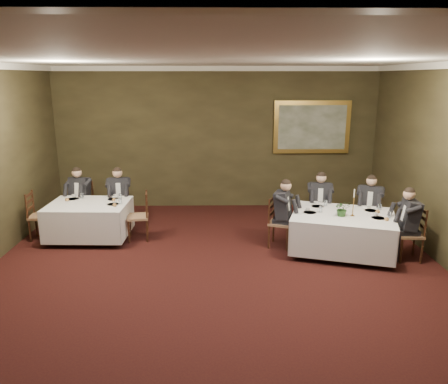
{
  "coord_description": "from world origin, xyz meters",
  "views": [
    {
      "loc": [
        0.02,
        -5.91,
        3.25
      ],
      "look_at": [
        0.15,
        2.02,
        1.15
      ],
      "focal_mm": 35.0,
      "sensor_mm": 36.0,
      "label": 1
    }
  ],
  "objects_px": {
    "centerpiece": "(342,208)",
    "diner_sec_backright": "(120,204)",
    "chair_main_backleft": "(318,220)",
    "chair_main_endleft": "(280,232)",
    "diner_main_backleft": "(319,210)",
    "table_second": "(89,218)",
    "diner_main_endleft": "(281,221)",
    "diner_main_backright": "(369,214)",
    "painting": "(312,127)",
    "chair_main_backright": "(368,225)",
    "chair_main_endright": "(409,245)",
    "chair_sec_endright": "(139,226)",
    "diner_sec_backleft": "(81,204)",
    "candlestick": "(353,206)",
    "chair_sec_backleft": "(83,214)",
    "table_main": "(342,230)",
    "chair_sec_endleft": "(41,226)",
    "chair_sec_backright": "(120,214)",
    "diner_main_endright": "(409,233)"
  },
  "relations": [
    {
      "from": "centerpiece",
      "to": "diner_sec_backright",
      "type": "bearing_deg",
      "value": 159.18
    },
    {
      "from": "chair_main_backleft",
      "to": "chair_main_endleft",
      "type": "height_order",
      "value": "same"
    },
    {
      "from": "diner_main_backleft",
      "to": "chair_main_endleft",
      "type": "distance_m",
      "value": 1.19
    },
    {
      "from": "table_second",
      "to": "diner_main_endleft",
      "type": "bearing_deg",
      "value": -6.8
    },
    {
      "from": "diner_main_backright",
      "to": "chair_main_endleft",
      "type": "xyz_separation_m",
      "value": [
        -1.89,
        -0.42,
        -0.23
      ]
    },
    {
      "from": "painting",
      "to": "chair_main_backright",
      "type": "bearing_deg",
      "value": -71.99
    },
    {
      "from": "chair_main_endright",
      "to": "chair_sec_endright",
      "type": "xyz_separation_m",
      "value": [
        -5.11,
        1.11,
        0.0
      ]
    },
    {
      "from": "diner_main_endleft",
      "to": "chair_main_endright",
      "type": "relative_size",
      "value": 1.35
    },
    {
      "from": "diner_sec_backleft",
      "to": "candlestick",
      "type": "relative_size",
      "value": 2.6
    },
    {
      "from": "chair_main_backright",
      "to": "diner_sec_backright",
      "type": "distance_m",
      "value": 5.36
    },
    {
      "from": "chair_sec_backleft",
      "to": "chair_main_endright",
      "type": "bearing_deg",
      "value": 175.72
    },
    {
      "from": "diner_sec_backleft",
      "to": "diner_sec_backright",
      "type": "distance_m",
      "value": 0.85
    },
    {
      "from": "diner_main_backleft",
      "to": "chair_main_endright",
      "type": "xyz_separation_m",
      "value": [
        1.34,
        -1.4,
        -0.23
      ]
    },
    {
      "from": "chair_main_backleft",
      "to": "diner_main_backleft",
      "type": "height_order",
      "value": "diner_main_backleft"
    },
    {
      "from": "table_second",
      "to": "candlestick",
      "type": "height_order",
      "value": "candlestick"
    },
    {
      "from": "table_main",
      "to": "chair_main_backright",
      "type": "height_order",
      "value": "chair_main_backright"
    },
    {
      "from": "diner_sec_backleft",
      "to": "chair_sec_endleft",
      "type": "distance_m",
      "value": 1.02
    },
    {
      "from": "chair_sec_backright",
      "to": "centerpiece",
      "type": "height_order",
      "value": "centerpiece"
    },
    {
      "from": "diner_main_endleft",
      "to": "chair_sec_backleft",
      "type": "xyz_separation_m",
      "value": [
        -4.26,
        1.29,
        -0.23
      ]
    },
    {
      "from": "table_second",
      "to": "diner_main_backright",
      "type": "distance_m",
      "value": 5.74
    },
    {
      "from": "diner_main_endleft",
      "to": "diner_sec_backright",
      "type": "bearing_deg",
      "value": -89.79
    },
    {
      "from": "table_main",
      "to": "chair_main_backleft",
      "type": "height_order",
      "value": "chair_main_backleft"
    },
    {
      "from": "chair_sec_endleft",
      "to": "centerpiece",
      "type": "distance_m",
      "value": 6.04
    },
    {
      "from": "diner_sec_backleft",
      "to": "chair_main_backright",
      "type": "bearing_deg",
      "value": -175.28
    },
    {
      "from": "centerpiece",
      "to": "painting",
      "type": "relative_size",
      "value": 0.16
    },
    {
      "from": "chair_main_backright",
      "to": "chair_sec_endleft",
      "type": "height_order",
      "value": "same"
    },
    {
      "from": "diner_sec_backleft",
      "to": "chair_main_endleft",
      "type": "bearing_deg",
      "value": 175.86
    },
    {
      "from": "painting",
      "to": "diner_main_backleft",
      "type": "bearing_deg",
      "value": -95.68
    },
    {
      "from": "table_second",
      "to": "diner_main_backleft",
      "type": "distance_m",
      "value": 4.78
    },
    {
      "from": "chair_main_backright",
      "to": "diner_main_endright",
      "type": "xyz_separation_m",
      "value": [
        0.36,
        -1.11,
        0.23
      ]
    },
    {
      "from": "chair_sec_backright",
      "to": "chair_sec_endleft",
      "type": "distance_m",
      "value": 1.65
    },
    {
      "from": "table_main",
      "to": "diner_main_endright",
      "type": "bearing_deg",
      "value": -16.9
    },
    {
      "from": "chair_main_backright",
      "to": "diner_main_backright",
      "type": "xyz_separation_m",
      "value": [
        -0.0,
        -0.01,
        0.23
      ]
    },
    {
      "from": "diner_main_backleft",
      "to": "chair_main_endleft",
      "type": "height_order",
      "value": "diner_main_backleft"
    },
    {
      "from": "diner_main_backleft",
      "to": "chair_sec_endright",
      "type": "height_order",
      "value": "diner_main_backleft"
    },
    {
      "from": "table_main",
      "to": "chair_sec_backleft",
      "type": "distance_m",
      "value": 5.62
    },
    {
      "from": "centerpiece",
      "to": "diner_main_endleft",
      "type": "bearing_deg",
      "value": 157.25
    },
    {
      "from": "table_second",
      "to": "diner_main_endleft",
      "type": "height_order",
      "value": "diner_main_endleft"
    },
    {
      "from": "chair_main_endleft",
      "to": "chair_sec_backleft",
      "type": "relative_size",
      "value": 1.0
    },
    {
      "from": "chair_main_endleft",
      "to": "chair_sec_backright",
      "type": "relative_size",
      "value": 1.0
    },
    {
      "from": "chair_sec_backright",
      "to": "painting",
      "type": "distance_m",
      "value": 5.08
    },
    {
      "from": "chair_main_endright",
      "to": "chair_sec_backright",
      "type": "xyz_separation_m",
      "value": [
        -5.66,
        1.95,
        0.0
      ]
    },
    {
      "from": "chair_main_endleft",
      "to": "chair_main_endright",
      "type": "relative_size",
      "value": 1.0
    },
    {
      "from": "table_main",
      "to": "chair_main_backright",
      "type": "distance_m",
      "value": 1.1
    },
    {
      "from": "chair_main_endright",
      "to": "painting",
      "type": "distance_m",
      "value": 4.04
    },
    {
      "from": "chair_sec_backleft",
      "to": "centerpiece",
      "type": "relative_size",
      "value": 3.23
    },
    {
      "from": "centerpiece",
      "to": "chair_main_endright",
      "type": "bearing_deg",
      "value": -11.25
    },
    {
      "from": "chair_sec_backright",
      "to": "candlestick",
      "type": "height_order",
      "value": "candlestick"
    },
    {
      "from": "table_second",
      "to": "table_main",
      "type": "bearing_deg",
      "value": -9.14
    },
    {
      "from": "chair_main_backleft",
      "to": "chair_sec_endleft",
      "type": "distance_m",
      "value": 5.79
    }
  ]
}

